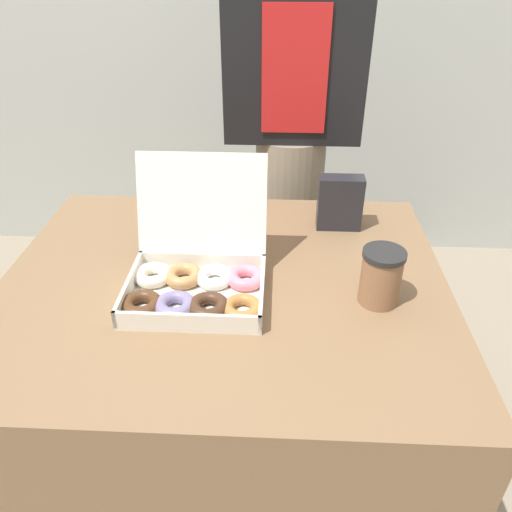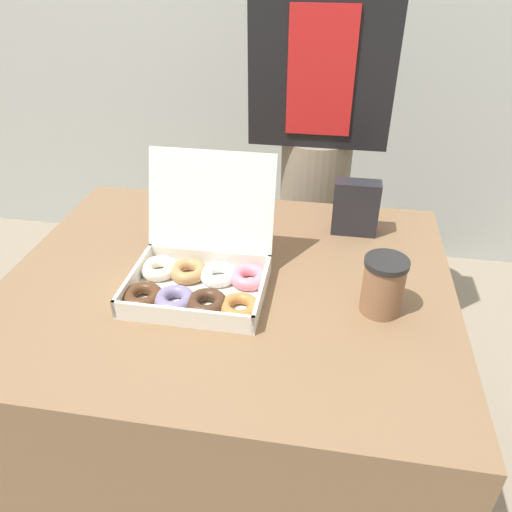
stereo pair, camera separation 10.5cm
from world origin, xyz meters
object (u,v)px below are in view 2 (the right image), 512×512
object	(u,v)px
donut_box	(199,274)
napkin_holder	(356,208)
person_customer	(319,124)
coffee_cup	(383,285)

from	to	relation	value
donut_box	napkin_holder	world-z (taller)	donut_box
napkin_holder	person_customer	distance (m)	0.42
donut_box	coffee_cup	bearing A→B (deg)	-1.71
donut_box	coffee_cup	size ratio (longest dim) A/B	2.60
donut_box	person_customer	world-z (taller)	person_customer
donut_box	person_customer	distance (m)	0.76
donut_box	napkin_holder	size ratio (longest dim) A/B	2.23
coffee_cup	person_customer	size ratio (longest dim) A/B	0.08
donut_box	napkin_holder	bearing A→B (deg)	42.57
napkin_holder	person_customer	world-z (taller)	person_customer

